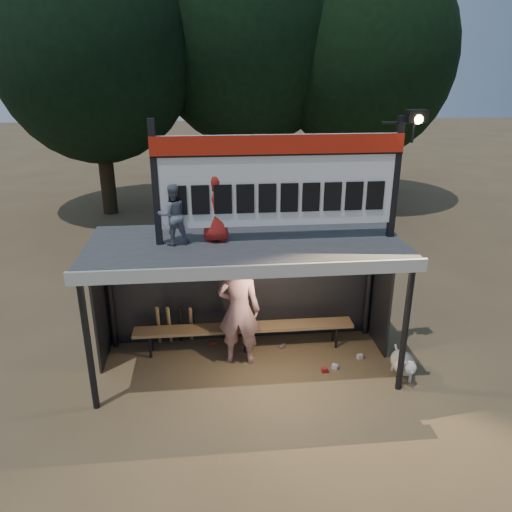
{
  "coord_description": "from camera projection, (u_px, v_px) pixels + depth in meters",
  "views": [
    {
      "loc": [
        -0.58,
        -7.43,
        4.96
      ],
      "look_at": [
        0.2,
        0.4,
        1.9
      ],
      "focal_mm": 35.0,
      "sensor_mm": 36.0,
      "label": 1
    }
  ],
  "objects": [
    {
      "name": "dog",
      "position": [
        403.0,
        363.0,
        8.31
      ],
      "size": [
        0.36,
        0.81,
        0.49
      ],
      "color": "beige",
      "rests_on": "ground"
    },
    {
      "name": "ground",
      "position": [
        247.0,
        365.0,
        8.74
      ],
      "size": [
        80.0,
        80.0,
        0.0
      ],
      "primitive_type": "plane",
      "color": "brown",
      "rests_on": "ground"
    },
    {
      "name": "bats",
      "position": [
        175.0,
        325.0,
        9.23
      ],
      "size": [
        0.68,
        0.35,
        0.84
      ],
      "color": "olive",
      "rests_on": "ground"
    },
    {
      "name": "dugout_shelter",
      "position": [
        245.0,
        263.0,
        8.3
      ],
      "size": [
        5.1,
        2.08,
        2.32
      ],
      "color": "#3B3A3D",
      "rests_on": "ground"
    },
    {
      "name": "child_b",
      "position": [
        216.0,
        207.0,
        7.73
      ],
      "size": [
        0.59,
        0.44,
        1.09
      ],
      "primitive_type": "imported",
      "rotation": [
        0.0,
        0.0,
        2.94
      ],
      "color": "#AC1F1A",
      "rests_on": "dugout_shelter"
    },
    {
      "name": "tree_right",
      "position": [
        366.0,
        55.0,
        17.07
      ],
      "size": [
        6.08,
        6.08,
        8.72
      ],
      "color": "#312216",
      "rests_on": "ground"
    },
    {
      "name": "child_a",
      "position": [
        173.0,
        215.0,
        7.6
      ],
      "size": [
        0.54,
        0.46,
        0.95
      ],
      "primitive_type": "imported",
      "rotation": [
        0.0,
        0.0,
        3.4
      ],
      "color": "slate",
      "rests_on": "dugout_shelter"
    },
    {
      "name": "litter",
      "position": [
        303.0,
        357.0,
        8.94
      ],
      "size": [
        2.76,
        1.16,
        0.08
      ],
      "color": "#A61C1C",
      "rests_on": "ground"
    },
    {
      "name": "tree_mid",
      "position": [
        247.0,
        25.0,
        17.27
      ],
      "size": [
        7.22,
        7.22,
        10.36
      ],
      "color": "black",
      "rests_on": "ground"
    },
    {
      "name": "tree_left",
      "position": [
        93.0,
        44.0,
        15.65
      ],
      "size": [
        6.46,
        6.46,
        9.27
      ],
      "color": "black",
      "rests_on": "ground"
    },
    {
      "name": "bench",
      "position": [
        244.0,
        328.0,
        9.1
      ],
      "size": [
        4.0,
        0.35,
        0.48
      ],
      "color": "olive",
      "rests_on": "ground"
    },
    {
      "name": "player",
      "position": [
        239.0,
        310.0,
        8.53
      ],
      "size": [
        0.81,
        0.61,
        2.01
      ],
      "primitive_type": "imported",
      "rotation": [
        0.0,
        0.0,
        2.95
      ],
      "color": "silver",
      "rests_on": "ground"
    },
    {
      "name": "scoreboard_assembly",
      "position": [
        282.0,
        178.0,
        7.58
      ],
      "size": [
        4.1,
        0.27,
        1.99
      ],
      "color": "black",
      "rests_on": "dugout_shelter"
    }
  ]
}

